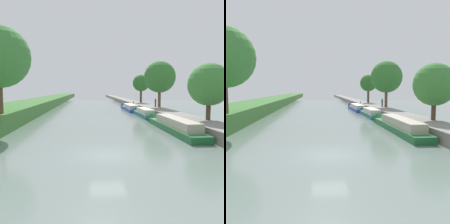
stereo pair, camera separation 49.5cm
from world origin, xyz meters
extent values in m
plane|color=slate|center=(0.00, 0.00, 0.00)|extent=(160.00, 160.00, 0.00)
cube|color=#1E6033|center=(7.92, 8.73, 0.33)|extent=(1.97, 13.49, 0.67)
cube|color=#B2A893|center=(7.92, 8.06, 1.10)|extent=(1.61, 9.44, 0.86)
cone|color=#1E6033|center=(7.92, 16.07, 0.33)|extent=(1.87, 1.18, 1.87)
cube|color=#195B60|center=(8.00, 23.01, 0.31)|extent=(1.84, 9.56, 0.63)
cube|color=beige|center=(8.00, 22.53, 1.00)|extent=(1.51, 6.69, 0.75)
cone|color=#195B60|center=(8.00, 28.34, 0.31)|extent=(1.75, 1.11, 1.75)
cube|color=#283D93|center=(7.68, 35.24, 0.30)|extent=(2.14, 12.21, 0.60)
cube|color=beige|center=(7.68, 34.63, 0.96)|extent=(1.75, 8.54, 0.71)
cone|color=#283D93|center=(7.68, 41.99, 0.30)|extent=(2.03, 1.28, 2.03)
cylinder|color=#4C3828|center=(12.14, 9.49, 2.44)|extent=(0.51, 0.51, 2.67)
sphere|color=#3D7F38|center=(12.14, 9.49, 5.08)|extent=(4.74, 4.74, 4.74)
cylinder|color=brown|center=(12.31, 29.05, 3.16)|extent=(0.55, 0.55, 4.12)
sphere|color=#33702D|center=(12.31, 29.05, 6.87)|extent=(5.99, 5.99, 5.99)
cylinder|color=#4C3828|center=(12.31, 45.51, 3.02)|extent=(0.55, 0.55, 3.84)
sphere|color=#2D6628|center=(12.31, 45.51, 6.12)|extent=(4.30, 4.30, 4.30)
cylinder|color=brown|center=(-10.29, 9.49, 4.06)|extent=(0.47, 0.47, 4.06)
cylinder|color=#282D42|center=(11.84, 30.04, 1.51)|extent=(0.26, 0.26, 0.82)
cylinder|color=#286647|center=(11.84, 30.04, 2.23)|extent=(0.34, 0.34, 0.62)
sphere|color=tan|center=(11.84, 30.04, 2.65)|extent=(0.22, 0.22, 0.22)
cylinder|color=black|center=(9.73, 42.16, 1.33)|extent=(0.16, 0.16, 0.45)
camera|label=1|loc=(-1.31, -16.56, 4.57)|focal=38.99mm
camera|label=2|loc=(-0.81, -16.60, 4.57)|focal=38.99mm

